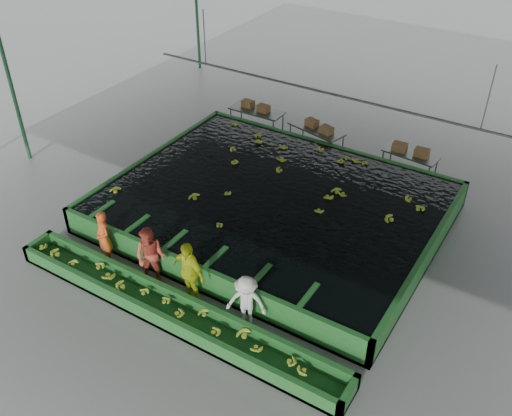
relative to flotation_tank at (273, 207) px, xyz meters
The scene contains 21 objects.
ground 1.57m from the flotation_tank, 90.00° to the right, with size 80.00×80.00×0.00m, color slate.
shed_roof 4.79m from the flotation_tank, 90.00° to the right, with size 20.00×22.00×0.04m, color gray.
shed_posts 2.54m from the flotation_tank, 90.00° to the right, with size 20.00×22.00×5.00m, color #256034, non-canonical shape.
flotation_tank is the anchor object (origin of this frame).
tank_water 0.40m from the flotation_tank, 90.00° to the right, with size 9.70×7.70×0.00m, color black.
sorting_trough 5.10m from the flotation_tank, 90.00° to the right, with size 10.00×1.00×0.50m, color #226125, non-canonical shape.
cableway_rail 4.33m from the flotation_tank, 90.00° to the left, with size 0.08×0.08×14.00m, color #59605B.
rail_hanger_left 7.06m from the flotation_tank, 145.01° to the left, with size 0.04×0.04×2.00m, color #59605B.
rail_hanger_right 7.06m from the flotation_tank, 34.99° to the left, with size 0.04×0.04×2.00m, color #59605B.
worker_a 5.27m from the flotation_tank, 125.04° to the right, with size 0.60×0.40×1.65m, color #E8581F.
worker_b 4.51m from the flotation_tank, 106.68° to the right, with size 0.87×0.68×1.78m, color #C94836.
worker_c 4.33m from the flotation_tank, 90.00° to the right, with size 1.10×0.46×1.88m, color #C7D718.
worker_d 4.66m from the flotation_tank, 67.59° to the right, with size 1.01×0.58×1.56m, color silver.
packing_table_left 5.95m from the flotation_tank, 126.77° to the left, with size 2.19×0.88×1.00m, color #59605B, non-canonical shape.
packing_table_mid 4.69m from the flotation_tank, 100.22° to the left, with size 2.18×0.87×0.99m, color #59605B, non-canonical shape.
packing_table_right 5.56m from the flotation_tank, 60.44° to the left, with size 1.93×0.77×0.88m, color #59605B, non-canonical shape.
box_stack_left 6.05m from the flotation_tank, 127.12° to the left, with size 1.23×0.34×0.26m, color brown, non-canonical shape.
box_stack_mid 4.65m from the flotation_tank, 98.85° to the left, with size 1.21×0.34×0.26m, color brown, non-canonical shape.
box_stack_right 5.56m from the flotation_tank, 60.63° to the left, with size 1.29×0.36×0.28m, color brown, non-canonical shape.
floating_bananas 0.89m from the flotation_tank, 90.00° to the left, with size 8.81×6.00×0.12m, color #93AF2A, non-canonical shape.
trough_bananas 5.10m from the flotation_tank, 90.00° to the right, with size 9.69×0.65×0.13m, color #93AF2A, non-canonical shape.
Camera 1 is at (7.35, -11.29, 10.75)m, focal length 40.00 mm.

